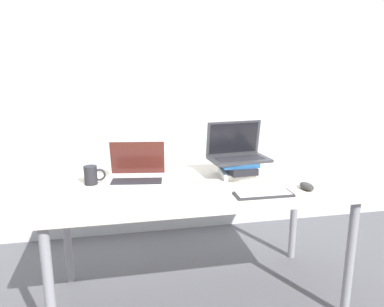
# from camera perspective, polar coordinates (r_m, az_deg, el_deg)

# --- Properties ---
(wall_back) EXTENTS (8.00, 0.05, 2.70)m
(wall_back) POSITION_cam_1_polar(r_m,az_deg,el_deg) (3.02, -3.20, 12.62)
(wall_back) COLOR silver
(wall_back) RESTS_ON ground_plane
(desk) EXTENTS (1.69, 0.79, 0.73)m
(desk) POSITION_cam_1_polar(r_m,az_deg,el_deg) (2.17, 0.89, -6.37)
(desk) COLOR beige
(desk) RESTS_ON ground_plane
(laptop_left) EXTENTS (0.38, 0.28, 0.24)m
(laptop_left) POSITION_cam_1_polar(r_m,az_deg,el_deg) (2.19, -8.36, -3.04)
(laptop_left) COLOR silver
(laptop_left) RESTS_ON desk
(book_stack) EXTENTS (0.22, 0.25, 0.10)m
(book_stack) POSITION_cam_1_polar(r_m,az_deg,el_deg) (2.28, 6.92, -2.27)
(book_stack) COLOR white
(book_stack) RESTS_ON desk
(laptop_on_books) EXTENTS (0.37, 0.25, 0.23)m
(laptop_on_books) POSITION_cam_1_polar(r_m,az_deg,el_deg) (2.30, 6.92, 0.24)
(laptop_on_books) COLOR #333338
(laptop_on_books) RESTS_ON book_stack
(wireless_keyboard) EXTENTS (0.31, 0.11, 0.01)m
(wireless_keyboard) POSITION_cam_1_polar(r_m,az_deg,el_deg) (2.00, 10.85, -6.10)
(wireless_keyboard) COLOR #28282D
(wireless_keyboard) RESTS_ON desk
(mouse) EXTENTS (0.06, 0.11, 0.04)m
(mouse) POSITION_cam_1_polar(r_m,az_deg,el_deg) (2.14, 17.08, -4.77)
(mouse) COLOR #2D2D2D
(mouse) RESTS_ON desk
(mug) EXTENTS (0.12, 0.07, 0.11)m
(mug) POSITION_cam_1_polar(r_m,az_deg,el_deg) (2.20, -15.07, -3.21)
(mug) COLOR #232328
(mug) RESTS_ON desk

